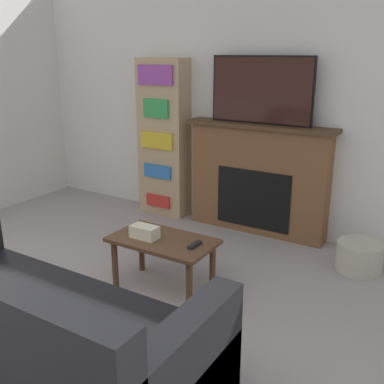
% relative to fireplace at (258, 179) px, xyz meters
% --- Properties ---
extents(wall_back, '(6.69, 0.06, 2.70)m').
position_rel_fireplace_xyz_m(wall_back, '(-0.09, 0.14, 0.77)').
color(wall_back, silver).
rests_on(wall_back, ground_plane).
extents(fireplace, '(1.56, 0.28, 1.15)m').
position_rel_fireplace_xyz_m(fireplace, '(0.00, 0.00, 0.00)').
color(fireplace, brown).
rests_on(fireplace, ground_plane).
extents(tv, '(1.05, 0.03, 0.65)m').
position_rel_fireplace_xyz_m(tv, '(0.00, -0.02, 0.90)').
color(tv, black).
rests_on(tv, fireplace).
extents(couch, '(2.09, 0.96, 0.93)m').
position_rel_fireplace_xyz_m(couch, '(-0.13, -2.85, -0.27)').
color(couch, black).
rests_on(couch, ground_plane).
extents(coffee_table, '(0.82, 0.47, 0.44)m').
position_rel_fireplace_xyz_m(coffee_table, '(-0.13, -1.53, -0.21)').
color(coffee_table, brown).
rests_on(coffee_table, ground_plane).
extents(tissue_box, '(0.22, 0.12, 0.10)m').
position_rel_fireplace_xyz_m(tissue_box, '(-0.27, -1.59, -0.09)').
color(tissue_box, beige).
rests_on(tissue_box, coffee_table).
extents(remote_control, '(0.04, 0.15, 0.02)m').
position_rel_fireplace_xyz_m(remote_control, '(0.15, -1.52, -0.13)').
color(remote_control, black).
rests_on(remote_control, coffee_table).
extents(bookshelf, '(0.58, 0.29, 1.78)m').
position_rel_fireplace_xyz_m(bookshelf, '(-1.17, -0.02, 0.31)').
color(bookshelf, tan).
rests_on(bookshelf, ground_plane).
extents(storage_basket, '(0.39, 0.39, 0.25)m').
position_rel_fireplace_xyz_m(storage_basket, '(1.14, -0.37, -0.45)').
color(storage_basket, '#BCB29E').
rests_on(storage_basket, ground_plane).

